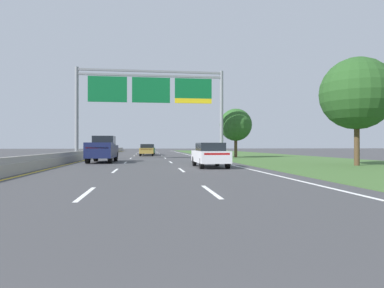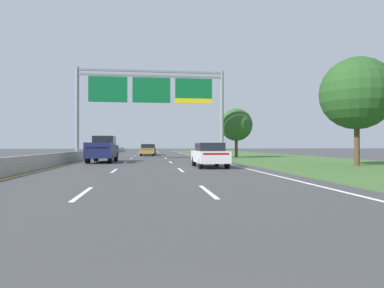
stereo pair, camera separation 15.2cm
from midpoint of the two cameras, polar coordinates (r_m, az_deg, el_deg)
ground_plane at (r=34.67m, az=-7.22°, el=-2.55°), size 220.00×220.00×0.00m
lane_striping at (r=34.21m, az=-7.22°, el=-2.57°), size 11.96×106.00×0.01m
grass_verge_right at (r=37.37m, az=14.72°, el=-2.36°), size 14.00×110.00×0.02m
median_barrier_concrete at (r=35.28m, az=-18.00°, el=-1.92°), size 0.60×110.00×0.85m
overhead_sign_gantry at (r=35.08m, az=-6.72°, el=8.25°), size 15.06×0.42×9.21m
pickup_truck_navy at (r=28.93m, az=-14.65°, el=-0.87°), size 2.11×5.44×2.20m
car_gold_centre_lane_sedan at (r=45.65m, az=-7.45°, el=-0.96°), size 1.88×4.43×1.57m
car_darkgreen_centre_lane_sedan at (r=52.34m, az=-7.05°, el=-0.86°), size 1.91×4.44×1.57m
car_white_right_lane_sedan at (r=21.78m, az=3.16°, el=-1.78°), size 1.84×4.41×1.57m
roadside_tree_near at (r=26.13m, az=26.17°, el=7.64°), size 4.96×4.96×7.47m
roadside_tree_mid at (r=39.65m, az=7.58°, el=3.21°), size 3.75×3.75×5.67m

